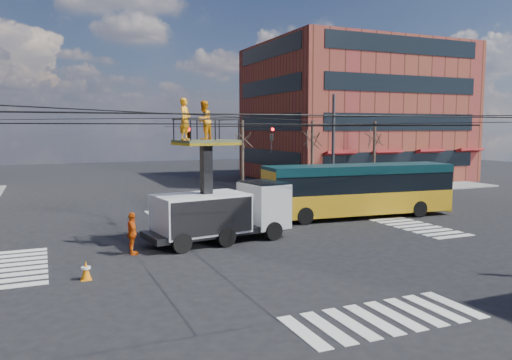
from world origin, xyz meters
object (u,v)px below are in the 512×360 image
object	(u,v)px
worker_ground	(132,234)
traffic_cone	(86,270)
city_bus	(359,189)
utility_truck	(221,197)
flagger	(277,210)

from	to	relation	value
worker_ground	traffic_cone	bearing A→B (deg)	144.03
city_bus	utility_truck	bearing A→B (deg)	-159.22
utility_truck	flagger	xyz separation A→B (m)	(3.98, 2.16, -1.22)
utility_truck	flagger	size ratio (longest dim) A/B	3.90
city_bus	traffic_cone	bearing A→B (deg)	-152.78
utility_truck	traffic_cone	xyz separation A→B (m)	(-6.54, -3.95, -1.80)
worker_ground	utility_truck	bearing A→B (deg)	-77.48
traffic_cone	utility_truck	bearing A→B (deg)	31.14
city_bus	traffic_cone	distance (m)	17.77
traffic_cone	worker_ground	distance (m)	3.70
worker_ground	city_bus	bearing A→B (deg)	-75.12
utility_truck	flagger	distance (m)	4.69
city_bus	traffic_cone	world-z (taller)	city_bus
utility_truck	city_bus	xyz separation A→B (m)	(9.83, 2.83, -0.42)
flagger	worker_ground	bearing A→B (deg)	-99.75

